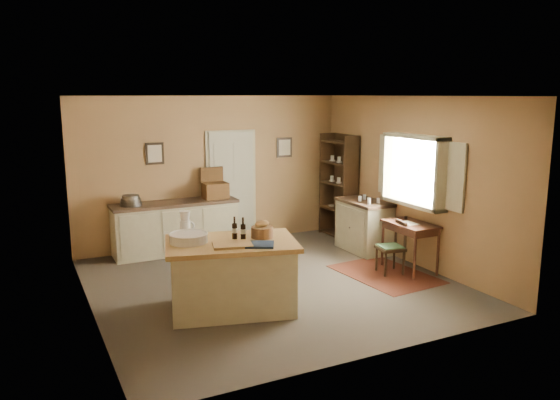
# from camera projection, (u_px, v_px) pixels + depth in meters

# --- Properties ---
(ground) EXTENTS (5.00, 5.00, 0.00)m
(ground) POSITION_uv_depth(u_px,v_px,m) (272.00, 284.00, 7.98)
(ground) COLOR brown
(ground) RESTS_ON ground
(wall_back) EXTENTS (5.00, 0.10, 2.70)m
(wall_back) POSITION_uv_depth(u_px,v_px,m) (213.00, 171.00, 9.92)
(wall_back) COLOR #9B744A
(wall_back) RESTS_ON ground
(wall_front) EXTENTS (5.00, 0.10, 2.70)m
(wall_front) POSITION_uv_depth(u_px,v_px,m) (377.00, 232.00, 5.52)
(wall_front) COLOR #9B744A
(wall_front) RESTS_ON ground
(wall_left) EXTENTS (0.10, 5.00, 2.70)m
(wall_left) POSITION_uv_depth(u_px,v_px,m) (86.00, 209.00, 6.64)
(wall_left) COLOR #9B744A
(wall_left) RESTS_ON ground
(wall_right) EXTENTS (0.10, 5.00, 2.70)m
(wall_right) POSITION_uv_depth(u_px,v_px,m) (411.00, 181.00, 8.80)
(wall_right) COLOR #9B744A
(wall_right) RESTS_ON ground
(ceiling) EXTENTS (5.00, 5.00, 0.00)m
(ceiling) POSITION_uv_depth(u_px,v_px,m) (271.00, 96.00, 7.46)
(ceiling) COLOR silver
(ceiling) RESTS_ON wall_back
(door) EXTENTS (0.97, 0.06, 2.11)m
(door) POSITION_uv_depth(u_px,v_px,m) (232.00, 186.00, 10.10)
(door) COLOR #AAA990
(door) RESTS_ON ground
(framed_prints) EXTENTS (2.82, 0.02, 0.38)m
(framed_prints) POSITION_uv_depth(u_px,v_px,m) (223.00, 150.00, 9.92)
(framed_prints) COLOR black
(framed_prints) RESTS_ON ground
(window) EXTENTS (0.25, 1.99, 1.12)m
(window) POSITION_uv_depth(u_px,v_px,m) (416.00, 170.00, 8.55)
(window) COLOR #C0BC96
(window) RESTS_ON ground
(work_island) EXTENTS (1.84, 1.43, 1.20)m
(work_island) POSITION_uv_depth(u_px,v_px,m) (231.00, 274.00, 6.93)
(work_island) COLOR #C0BC96
(work_island) RESTS_ON ground
(sideboard) EXTENTS (2.16, 0.61, 1.18)m
(sideboard) POSITION_uv_depth(u_px,v_px,m) (176.00, 225.00, 9.48)
(sideboard) COLOR #C0BC96
(sideboard) RESTS_ON ground
(rug) EXTENTS (1.22, 1.68, 0.01)m
(rug) POSITION_uv_depth(u_px,v_px,m) (385.00, 274.00, 8.39)
(rug) COLOR #4B210E
(rug) RESTS_ON ground
(writing_desk) EXTENTS (0.53, 0.86, 0.82)m
(writing_desk) POSITION_uv_depth(u_px,v_px,m) (410.00, 229.00, 8.45)
(writing_desk) COLOR #361B12
(writing_desk) RESTS_ON ground
(desk_chair) EXTENTS (0.43, 0.43, 0.80)m
(desk_chair) POSITION_uv_depth(u_px,v_px,m) (390.00, 248.00, 8.38)
(desk_chair) COLOR black
(desk_chair) RESTS_ON ground
(right_cabinet) EXTENTS (0.59, 1.05, 0.99)m
(right_cabinet) POSITION_uv_depth(u_px,v_px,m) (364.00, 225.00, 9.59)
(right_cabinet) COLOR #C0BC96
(right_cabinet) RESTS_ON ground
(shelving_unit) EXTENTS (0.34, 0.89, 1.98)m
(shelving_unit) POSITION_uv_depth(u_px,v_px,m) (340.00, 186.00, 10.46)
(shelving_unit) COLOR black
(shelving_unit) RESTS_ON ground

